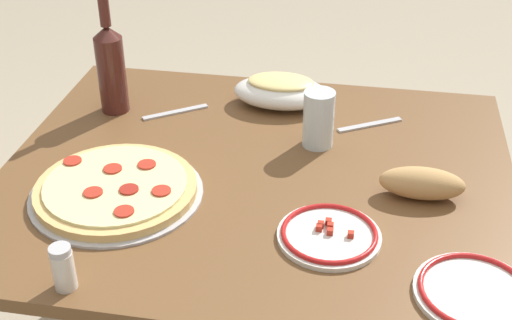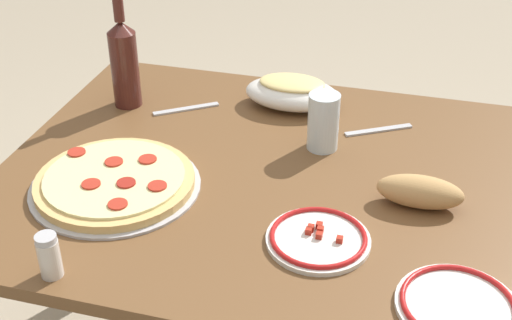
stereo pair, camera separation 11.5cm
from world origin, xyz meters
The scene contains 11 objects.
dining_table centered at (0.00, 0.00, 0.58)m, with size 1.11×0.94×0.70m.
pepperoni_pizza centered at (-0.27, -0.14, 0.72)m, with size 0.36×0.36×0.03m.
baked_pasta_dish centered at (0.01, 0.32, 0.74)m, with size 0.24×0.15×0.08m.
wine_bottle centered at (-0.40, 0.22, 0.82)m, with size 0.07×0.07×0.29m.
water_glass centered at (0.12, 0.14, 0.77)m, with size 0.07×0.07×0.13m, color silver.
side_plate_near centered at (0.44, -0.32, 0.71)m, with size 0.21×0.21×0.02m.
side_plate_far centered at (0.18, -0.20, 0.71)m, with size 0.20×0.20×0.02m.
bread_loaf centered at (0.35, -0.03, 0.74)m, with size 0.17×0.07×0.07m, color tan.
spice_shaker centered at (-0.26, -0.42, 0.75)m, with size 0.04×0.04×0.09m.
fork_left centered at (0.24, 0.25, 0.70)m, with size 0.17×0.02×0.01m, color #B7B7BC.
fork_right centered at (-0.25, 0.23, 0.70)m, with size 0.17×0.02×0.01m, color #B7B7BC.
Camera 1 is at (0.22, -1.26, 1.53)m, focal length 48.86 mm.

